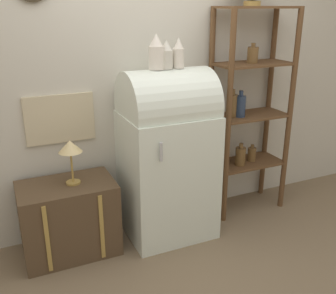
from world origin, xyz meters
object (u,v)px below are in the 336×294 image
(suitcase_trunk, at_px, (69,218))
(vase_center, at_px, (166,56))
(refrigerator, at_px, (167,153))
(desk_lamp, at_px, (70,149))
(vase_right, at_px, (178,54))
(vase_left, at_px, (156,53))

(suitcase_trunk, xyz_separation_m, vase_center, (0.83, -0.04, 1.23))
(refrigerator, height_order, desk_lamp, refrigerator)
(refrigerator, bearing_deg, vase_right, -4.98)
(vase_left, bearing_deg, suitcase_trunk, 177.53)
(suitcase_trunk, distance_m, vase_left, 1.47)
(suitcase_trunk, bearing_deg, desk_lamp, -7.26)
(suitcase_trunk, distance_m, vase_right, 1.55)
(suitcase_trunk, height_order, vase_left, vase_left)
(suitcase_trunk, distance_m, desk_lamp, 0.59)
(vase_left, bearing_deg, vase_center, -4.05)
(vase_right, bearing_deg, refrigerator, 175.02)
(suitcase_trunk, xyz_separation_m, vase_right, (0.93, -0.04, 1.24))
(desk_lamp, bearing_deg, vase_left, -2.07)
(suitcase_trunk, bearing_deg, refrigerator, -2.33)
(vase_center, relative_size, vase_right, 0.93)
(vase_right, bearing_deg, desk_lamp, 177.72)
(suitcase_trunk, bearing_deg, vase_left, -2.47)
(vase_left, relative_size, vase_center, 1.23)
(refrigerator, relative_size, desk_lamp, 4.10)
(refrigerator, bearing_deg, vase_center, -156.71)
(vase_left, height_order, vase_right, vase_left)
(suitcase_trunk, relative_size, desk_lamp, 2.10)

